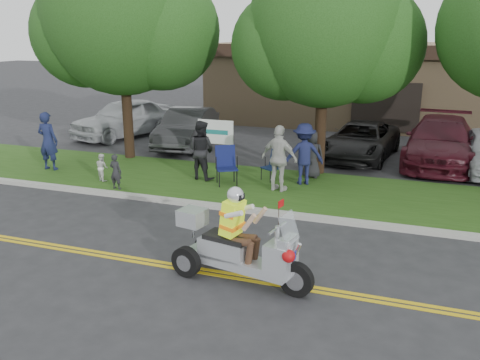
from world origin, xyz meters
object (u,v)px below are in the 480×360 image
(lawn_chair_a, at_px, (273,164))
(parked_car_left, at_px, (187,128))
(spectator_adult_right, at_px, (279,159))
(parked_car_right, at_px, (440,141))
(trike_scooter, at_px, (237,248))
(spectator_adult_left, at_px, (48,141))
(parked_car_mid, at_px, (361,141))
(spectator_adult_mid, at_px, (201,150))
(parked_car_far_left, at_px, (124,118))
(lawn_chair_b, at_px, (226,163))

(lawn_chair_a, bearing_deg, parked_car_left, 173.17)
(spectator_adult_right, xyz_separation_m, parked_car_right, (4.48, 5.38, -0.25))
(trike_scooter, bearing_deg, parked_car_left, 131.02)
(spectator_adult_left, distance_m, parked_car_mid, 11.08)
(parked_car_right, bearing_deg, spectator_adult_mid, -140.96)
(spectator_adult_mid, relative_size, parked_car_far_left, 0.37)
(lawn_chair_a, distance_m, spectator_adult_mid, 2.28)
(spectator_adult_mid, xyz_separation_m, parked_car_mid, (4.34, 4.87, -0.36))
(lawn_chair_b, bearing_deg, trike_scooter, -97.12)
(lawn_chair_b, relative_size, spectator_adult_left, 0.60)
(lawn_chair_a, bearing_deg, spectator_adult_right, -33.04)
(spectator_adult_mid, xyz_separation_m, parked_car_far_left, (-6.16, 5.47, -0.18))
(trike_scooter, height_order, parked_car_left, trike_scooter)
(lawn_chair_a, distance_m, parked_car_left, 6.26)
(trike_scooter, xyz_separation_m, lawn_chair_a, (-1.13, 6.47, -0.02))
(trike_scooter, bearing_deg, spectator_adult_right, 108.38)
(spectator_adult_mid, distance_m, parked_car_mid, 6.53)
(lawn_chair_a, xyz_separation_m, spectator_adult_left, (-7.41, -1.30, 0.45))
(spectator_adult_mid, bearing_deg, parked_car_right, -132.92)
(spectator_adult_mid, xyz_separation_m, parked_car_left, (-2.66, 4.62, -0.26))
(parked_car_mid, height_order, parked_car_right, parked_car_right)
(spectator_adult_right, bearing_deg, spectator_adult_left, 15.54)
(lawn_chair_b, xyz_separation_m, parked_car_left, (-3.57, 4.85, 0.01))
(lawn_chair_a, bearing_deg, lawn_chair_b, -112.76)
(spectator_adult_mid, bearing_deg, parked_car_far_left, -29.51)
(lawn_chair_b, distance_m, parked_car_left, 6.02)
(trike_scooter, bearing_deg, spectator_adult_mid, 130.79)
(parked_car_right, bearing_deg, parked_car_mid, -173.79)
(spectator_adult_right, relative_size, parked_car_right, 0.34)
(parked_car_far_left, bearing_deg, parked_car_right, 16.48)
(spectator_adult_right, bearing_deg, parked_car_left, -29.92)
(parked_car_far_left, bearing_deg, lawn_chair_b, -20.20)
(parked_car_left, relative_size, parked_car_mid, 0.97)
(lawn_chair_b, bearing_deg, lawn_chair_a, 4.36)
(spectator_adult_mid, bearing_deg, spectator_adult_right, -176.76)
(parked_car_right, bearing_deg, spectator_adult_left, -151.42)
(parked_car_left, relative_size, parked_car_right, 0.83)
(trike_scooter, distance_m, spectator_adult_right, 5.49)
(lawn_chair_b, bearing_deg, parked_car_left, 96.32)
(parked_car_left, distance_m, parked_car_mid, 7.00)
(spectator_adult_right, relative_size, parked_car_left, 0.41)
(trike_scooter, distance_m, spectator_adult_left, 10.00)
(trike_scooter, height_order, lawn_chair_a, trike_scooter)
(parked_car_mid, bearing_deg, spectator_adult_right, -101.14)
(parked_car_far_left, relative_size, parked_car_right, 0.89)
(spectator_adult_mid, bearing_deg, lawn_chair_b, 178.34)
(trike_scooter, bearing_deg, parked_car_mid, 95.79)
(lawn_chair_a, bearing_deg, spectator_adult_mid, -130.91)
(spectator_adult_mid, distance_m, parked_car_right, 8.67)
(parked_car_far_left, bearing_deg, spectator_adult_right, -15.16)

